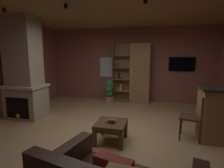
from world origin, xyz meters
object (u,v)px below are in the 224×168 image
Objects in this scene: table_book_1 at (111,121)px; dining_chair at (195,114)px; bookshelf_cabinet at (137,74)px; coffee_table at (111,126)px; potted_floor_plant at (109,90)px; table_book_2 at (112,120)px; table_book_0 at (109,122)px; stone_fireplace at (24,74)px; wall_mounted_tv at (182,64)px.

dining_chair is at bearing 17.84° from table_book_1.
bookshelf_cabinet reaches higher than coffee_table.
bookshelf_cabinet is 3.21m from table_book_1.
dining_chair is (1.63, 0.50, 0.21)m from coffee_table.
coffee_table is at bearing -74.47° from potted_floor_plant.
table_book_2 reaches higher than coffee_table.
coffee_table is 0.12m from table_book_1.
coffee_table is 5.38× the size of table_book_1.
table_book_2 is (0.05, 0.00, 0.05)m from table_book_0.
bookshelf_cabinet is 3.21m from table_book_2.
table_book_2 is (-0.16, -3.16, -0.58)m from bookshelf_cabinet.
stone_fireplace is 2.86m from table_book_1.
table_book_1 is (-0.18, -3.15, -0.60)m from bookshelf_cabinet.
stone_fireplace is at bearing 162.23° from table_book_1.
dining_chair is at bearing -61.29° from bookshelf_cabinet.
wall_mounted_tv reaches higher than table_book_2.
wall_mounted_tv is at bearing 63.21° from coffee_table.
table_book_1 is at bearing 158.88° from table_book_2.
bookshelf_cabinet is at bearing 86.65° from table_book_1.
table_book_0 is at bearing -116.92° from wall_mounted_tv.
bookshelf_cabinet is at bearing 16.31° from potted_floor_plant.
potted_floor_plant is at bearing 47.92° from stone_fireplace.
stone_fireplace is at bearing -140.53° from bookshelf_cabinet.
table_book_1 is (0.00, -0.02, 0.12)m from coffee_table.
stone_fireplace reaches higher than coffee_table.
potted_floor_plant is 0.98× the size of wall_mounted_tv.
stone_fireplace is 2.88m from coffee_table.
table_book_0 is 1.17× the size of table_book_1.
table_book_0 reaches higher than coffee_table.
potted_floor_plant is (-0.82, 2.87, -0.01)m from table_book_2.
potted_floor_plant is (-0.79, 2.86, 0.01)m from table_book_1.
stone_fireplace reaches higher than wall_mounted_tv.
table_book_2 is at bearing -92.89° from bookshelf_cabinet.
table_book_2 is at bearing -21.12° from table_book_1.
potted_floor_plant is at bearing 104.87° from table_book_0.
bookshelf_cabinet is 2.46× the size of potted_floor_plant.
wall_mounted_tv reaches higher than dining_chair.
dining_chair is (1.44, -2.62, -0.51)m from bookshelf_cabinet.
table_book_1 is 0.13× the size of potted_floor_plant.
bookshelf_cabinet reaches higher than table_book_2.
coffee_table is 0.15m from table_book_2.
dining_chair is (4.24, -0.32, -0.69)m from stone_fireplace.
table_book_2 is (2.64, -0.85, -0.75)m from stone_fireplace.
table_book_1 is at bearing -162.16° from dining_chair.
coffee_table is 3.89m from wall_mounted_tv.
table_book_2 reaches higher than table_book_0.
potted_floor_plant is (-2.41, 2.34, -0.08)m from dining_chair.
bookshelf_cabinet is 3.21m from coffee_table.
wall_mounted_tv is at bearing 63.83° from table_book_2.
table_book_1 is 1.71m from dining_chair.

